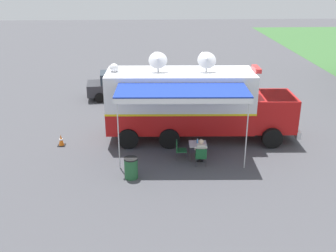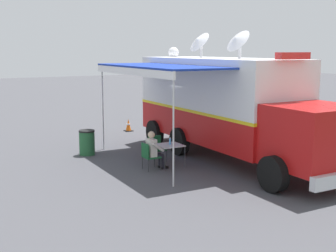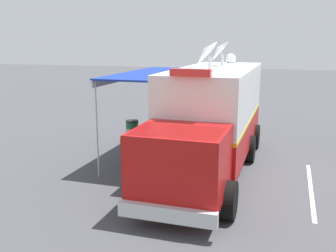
% 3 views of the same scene
% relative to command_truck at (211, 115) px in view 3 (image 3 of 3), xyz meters
% --- Properties ---
extents(ground_plane, '(100.00, 100.00, 0.00)m').
position_rel_command_truck_xyz_m(ground_plane, '(-0.06, -0.75, -1.95)').
color(ground_plane, '#47474C').
extents(lot_stripe, '(0.30, 4.80, 0.01)m').
position_rel_command_truck_xyz_m(lot_stripe, '(-3.32, 1.05, -1.94)').
color(lot_stripe, silver).
rests_on(lot_stripe, ground).
extents(command_truck, '(5.07, 9.58, 4.53)m').
position_rel_command_truck_xyz_m(command_truck, '(0.00, 0.00, 0.00)').
color(command_truck, '#B71414').
rests_on(command_truck, ground).
extents(folding_table, '(0.83, 0.83, 0.73)m').
position_rel_command_truck_xyz_m(folding_table, '(2.35, -0.09, -1.27)').
color(folding_table, silver).
rests_on(folding_table, ground).
extents(water_bottle, '(0.07, 0.07, 0.22)m').
position_rel_command_truck_xyz_m(water_bottle, '(2.31, -0.11, -1.11)').
color(water_bottle, '#4C99D8').
rests_on(water_bottle, folding_table).
extents(folding_chair_at_table, '(0.50, 0.50, 0.87)m').
position_rel_command_truck_xyz_m(folding_chair_at_table, '(3.14, -0.04, -1.43)').
color(folding_chair_at_table, '#19562D').
rests_on(folding_chair_at_table, ground).
extents(folding_chair_beside_table, '(0.50, 0.50, 0.87)m').
position_rel_command_truck_xyz_m(folding_chair_beside_table, '(2.36, -0.94, -1.43)').
color(folding_chair_beside_table, '#19562D').
rests_on(folding_chair_beside_table, ground).
extents(seated_responder, '(0.67, 0.57, 1.25)m').
position_rel_command_truck_xyz_m(seated_responder, '(2.96, -0.03, -1.30)').
color(seated_responder, silver).
rests_on(seated_responder, ground).
extents(trash_bin, '(0.57, 0.57, 0.91)m').
position_rel_command_truck_xyz_m(trash_bin, '(4.06, -3.07, -1.49)').
color(trash_bin, '#235B33').
rests_on(trash_bin, ground).
extents(traffic_cone, '(0.36, 0.36, 0.58)m').
position_rel_command_truck_xyz_m(traffic_cone, '(0.65, -6.64, -1.67)').
color(traffic_cone, black).
rests_on(traffic_cone, ground).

